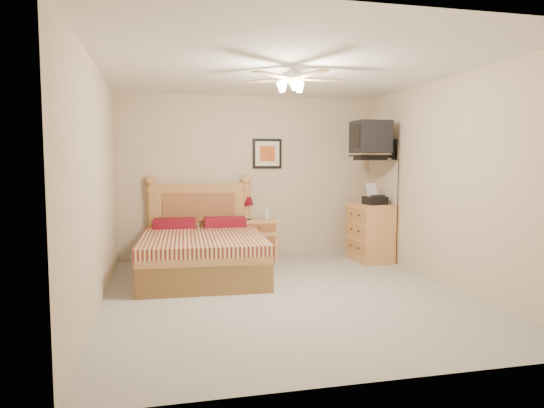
{
  "coord_description": "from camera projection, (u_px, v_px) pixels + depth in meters",
  "views": [
    {
      "loc": [
        -1.37,
        -5.19,
        1.5
      ],
      "look_at": [
        0.04,
        0.9,
        0.95
      ],
      "focal_mm": 32.0,
      "sensor_mm": 36.0,
      "label": 1
    }
  ],
  "objects": [
    {
      "name": "framed_picture",
      "position": [
        267.0,
        154.0,
        7.55
      ],
      "size": [
        0.46,
        0.04,
        0.46
      ],
      "primitive_type": "cube",
      "color": "black",
      "rests_on": "wall_back"
    },
    {
      "name": "wall_right",
      "position": [
        448.0,
        182.0,
        5.81
      ],
      "size": [
        0.04,
        4.5,
        2.5
      ],
      "primitive_type": "cube",
      "color": "#C0AA8D",
      "rests_on": "ground"
    },
    {
      "name": "lotion_bottle",
      "position": [
        266.0,
        212.0,
        7.36
      ],
      "size": [
        0.1,
        0.11,
        0.24
      ],
      "primitive_type": "imported",
      "rotation": [
        0.0,
        0.0,
        -0.15
      ],
      "color": "silver",
      "rests_on": "nightstand"
    },
    {
      "name": "wall_back",
      "position": [
        250.0,
        177.0,
        7.55
      ],
      "size": [
        4.0,
        0.04,
        2.5
      ],
      "primitive_type": "cube",
      "color": "#C0AA8D",
      "rests_on": "ground"
    },
    {
      "name": "magazine_lower",
      "position": [
        367.0,
        202.0,
        7.5
      ],
      "size": [
        0.27,
        0.32,
        0.03
      ],
      "primitive_type": "imported",
      "rotation": [
        0.0,
        0.0,
        0.27
      ],
      "color": "#AFA08B",
      "rests_on": "dresser"
    },
    {
      "name": "table_lamp",
      "position": [
        247.0,
        208.0,
        7.41
      ],
      "size": [
        0.24,
        0.24,
        0.35
      ],
      "primitive_type": null,
      "rotation": [
        0.0,
        0.0,
        -0.29
      ],
      "color": "#5A0613",
      "rests_on": "nightstand"
    },
    {
      "name": "bed",
      "position": [
        202.0,
        227.0,
        6.31
      ],
      "size": [
        1.63,
        2.09,
        1.3
      ],
      "primitive_type": null,
      "rotation": [
        0.0,
        0.0,
        -0.05
      ],
      "color": "#A36F39",
      "rests_on": "ground"
    },
    {
      "name": "nightstand",
      "position": [
        257.0,
        240.0,
        7.4
      ],
      "size": [
        0.58,
        0.44,
        0.61
      ],
      "primitive_type": "cube",
      "rotation": [
        0.0,
        0.0,
        -0.03
      ],
      "color": "tan",
      "rests_on": "ground"
    },
    {
      "name": "floor",
      "position": [
        287.0,
        294.0,
        5.47
      ],
      "size": [
        4.5,
        4.5,
        0.0
      ],
      "primitive_type": "plane",
      "color": "gray",
      "rests_on": "ground"
    },
    {
      "name": "magazine_upper",
      "position": [
        367.0,
        201.0,
        7.49
      ],
      "size": [
        0.23,
        0.28,
        0.02
      ],
      "primitive_type": "imported",
      "rotation": [
        0.0,
        0.0,
        0.22
      ],
      "color": "gray",
      "rests_on": "magazine_lower"
    },
    {
      "name": "ceiling_fan",
      "position": [
        292.0,
        79.0,
        5.07
      ],
      "size": [
        1.14,
        1.14,
        0.28
      ],
      "primitive_type": null,
      "color": "silver",
      "rests_on": "ceiling"
    },
    {
      "name": "ceiling",
      "position": [
        287.0,
        69.0,
        5.25
      ],
      "size": [
        4.0,
        4.5,
        0.04
      ],
      "primitive_type": "cube",
      "color": "white",
      "rests_on": "ground"
    },
    {
      "name": "fax_machine",
      "position": [
        375.0,
        194.0,
        7.22
      ],
      "size": [
        0.33,
        0.34,
        0.31
      ],
      "primitive_type": null,
      "rotation": [
        0.0,
        0.0,
        0.12
      ],
      "color": "black",
      "rests_on": "dresser"
    },
    {
      "name": "wall_tv",
      "position": [
        380.0,
        140.0,
        7.01
      ],
      "size": [
        0.56,
        0.46,
        0.58
      ],
      "primitive_type": null,
      "color": "black",
      "rests_on": "wall_right"
    },
    {
      "name": "wall_left",
      "position": [
        96.0,
        186.0,
        4.91
      ],
      "size": [
        0.04,
        4.5,
        2.5
      ],
      "primitive_type": "cube",
      "color": "#C0AA8D",
      "rests_on": "ground"
    },
    {
      "name": "dresser",
      "position": [
        371.0,
        232.0,
        7.32
      ],
      "size": [
        0.55,
        0.76,
        0.86
      ],
      "primitive_type": "cube",
      "rotation": [
        0.0,
        0.0,
        0.06
      ],
      "color": "#BE753E",
      "rests_on": "ground"
    },
    {
      "name": "wall_front",
      "position": [
        374.0,
        199.0,
        3.18
      ],
      "size": [
        4.0,
        0.04,
        2.5
      ],
      "primitive_type": "cube",
      "color": "#C0AA8D",
      "rests_on": "ground"
    }
  ]
}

